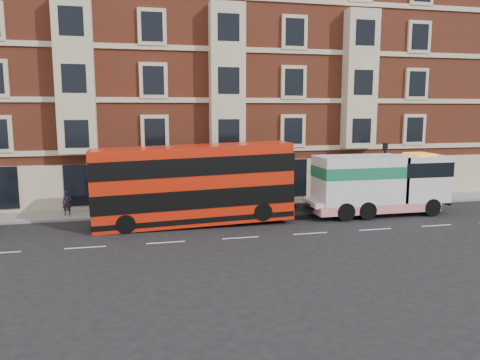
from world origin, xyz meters
name	(u,v)px	position (x,y,z in m)	size (l,w,h in m)	color
ground	(240,238)	(0.00, 0.00, 0.00)	(120.00, 120.00, 0.00)	black
sidewalk	(216,208)	(0.00, 7.50, 0.07)	(90.00, 3.00, 0.15)	slate
victorian_terrace	(205,70)	(0.50, 15.00, 10.07)	(45.00, 12.00, 20.40)	brown
lamp_post_west	(126,176)	(-6.00, 6.20, 2.68)	(0.35, 0.15, 4.35)	black
lamp_post_east	(384,168)	(12.00, 6.20, 2.68)	(0.35, 0.15, 4.35)	black
double_decker_bus	(193,183)	(-2.07, 3.50, 2.52)	(11.73, 2.69, 4.75)	red
tow_truck	(377,183)	(10.00, 3.50, 2.08)	(9.39, 2.78, 3.91)	silver
pedestrian	(67,203)	(-9.74, 7.17, 0.93)	(0.57, 0.37, 1.56)	#1F1A34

